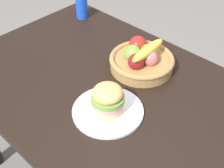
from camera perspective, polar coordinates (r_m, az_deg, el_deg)
dining_table at (r=1.36m, az=-0.11°, el=-3.78°), size 1.40×0.90×0.75m
plate at (r=1.18m, az=-0.77°, el=-5.02°), size 0.27×0.27×0.01m
sandwich at (r=1.14m, az=-0.80°, el=-2.73°), size 0.13×0.13×0.12m
soda_can at (r=1.77m, az=-5.65°, el=14.04°), size 0.07×0.07×0.13m
fruit_basket at (r=1.37m, az=5.53°, el=4.58°), size 0.29×0.29×0.14m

